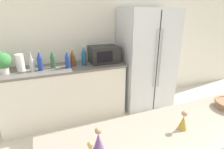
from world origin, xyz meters
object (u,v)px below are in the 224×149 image
object	(u,v)px
wise_man_figurine_crimson	(98,140)
microwave	(104,54)
paper_towel_roll	(20,63)
back_bottle_1	(32,63)
back_bottle_5	(73,58)
potted_plant	(2,62)
back_bottle_0	(67,60)
refrigerator	(146,60)
back_bottle_2	(53,59)
back_bottle_3	(40,61)
wise_man_figurine_blue	(183,121)
back_bottle_4	(84,56)

from	to	relation	value
wise_man_figurine_crimson	microwave	bearing A→B (deg)	69.77
microwave	wise_man_figurine_crimson	distance (m)	2.12
paper_towel_roll	microwave	distance (m)	1.29
back_bottle_1	back_bottle_5	bearing A→B (deg)	4.92
potted_plant	back_bottle_0	size ratio (longest dim) A/B	1.12
back_bottle_0	potted_plant	bearing A→B (deg)	176.02
refrigerator	back_bottle_2	bearing A→B (deg)	177.91
back_bottle_3	potted_plant	bearing A→B (deg)	176.79
refrigerator	wise_man_figurine_blue	size ratio (longest dim) A/B	13.04
back_bottle_3	back_bottle_1	bearing A→B (deg)	-175.70
back_bottle_1	wise_man_figurine_blue	xyz separation A→B (m)	(0.98, -1.95, -0.01)
refrigerator	potted_plant	bearing A→B (deg)	179.35
back_bottle_1	back_bottle_2	distance (m)	0.30
potted_plant	wise_man_figurine_blue	size ratio (longest dim) A/B	2.18
back_bottle_4	refrigerator	bearing A→B (deg)	-1.08
wise_man_figurine_blue	back_bottle_5	bearing A→B (deg)	100.78
microwave	back_bottle_1	size ratio (longest dim) A/B	1.75
potted_plant	back_bottle_4	distance (m)	1.14
back_bottle_1	wise_man_figurine_blue	size ratio (longest dim) A/B	1.97
back_bottle_0	wise_man_figurine_crimson	xyz separation A→B (m)	(-0.10, -1.89, -0.01)
refrigerator	microwave	size ratio (longest dim) A/B	3.78
back_bottle_4	wise_man_figurine_blue	world-z (taller)	back_bottle_4
potted_plant	back_bottle_4	xyz separation A→B (m)	(1.14, -0.00, -0.02)
back_bottle_1	refrigerator	bearing A→B (deg)	0.26
wise_man_figurine_blue	back_bottle_2	bearing A→B (deg)	108.78
wise_man_figurine_blue	microwave	bearing A→B (deg)	85.69
back_bottle_1	back_bottle_2	bearing A→B (deg)	13.16
back_bottle_4	wise_man_figurine_blue	xyz separation A→B (m)	(0.21, -1.98, -0.03)
refrigerator	back_bottle_3	size ratio (longest dim) A/B	6.12
paper_towel_roll	back_bottle_2	distance (m)	0.45
potted_plant	back_bottle_3	xyz separation A→B (m)	(0.48, -0.03, -0.03)
wise_man_figurine_blue	wise_man_figurine_crimson	bearing A→B (deg)	176.42
back_bottle_0	back_bottle_2	bearing A→B (deg)	155.54
paper_towel_roll	back_bottle_2	world-z (taller)	back_bottle_2
back_bottle_2	refrigerator	bearing A→B (deg)	-2.09
wise_man_figurine_blue	wise_man_figurine_crimson	xyz separation A→B (m)	(-0.58, 0.04, 0.00)
back_bottle_0	wise_man_figurine_blue	distance (m)	1.98
back_bottle_2	back_bottle_5	size ratio (longest dim) A/B	1.02
potted_plant	back_bottle_4	world-z (taller)	back_bottle_4
paper_towel_roll	back_bottle_4	world-z (taller)	back_bottle_4
refrigerator	wise_man_figurine_crimson	xyz separation A→B (m)	(-1.55, -1.92, 0.14)
back_bottle_2	paper_towel_roll	bearing A→B (deg)	177.83
back_bottle_1	wise_man_figurine_crimson	world-z (taller)	back_bottle_1
wise_man_figurine_blue	back_bottle_0	bearing A→B (deg)	103.97
back_bottle_0	back_bottle_5	bearing A→B (deg)	38.40
back_bottle_3	paper_towel_roll	bearing A→B (deg)	163.82
back_bottle_4	wise_man_figurine_crimson	xyz separation A→B (m)	(-0.38, -1.94, -0.03)
back_bottle_1	back_bottle_4	world-z (taller)	back_bottle_4
back_bottle_1	back_bottle_5	xyz separation A→B (m)	(0.60, 0.05, 0.00)
potted_plant	wise_man_figurine_blue	world-z (taller)	potted_plant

